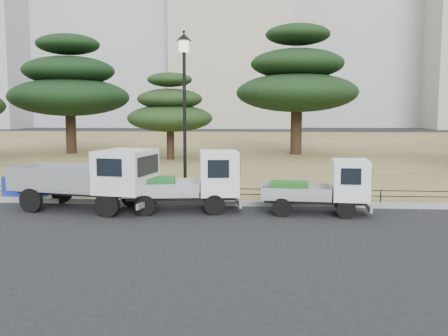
# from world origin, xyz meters

# --- Properties ---
(ground) EXTENTS (220.00, 220.00, 0.00)m
(ground) POSITION_xyz_m (0.00, 0.00, 0.00)
(ground) COLOR black
(lawn) EXTENTS (120.00, 56.00, 0.15)m
(lawn) POSITION_xyz_m (0.00, 30.60, 0.07)
(lawn) COLOR olive
(lawn) RESTS_ON ground
(curb) EXTENTS (120.00, 0.25, 0.16)m
(curb) POSITION_xyz_m (0.00, 2.60, 0.08)
(curb) COLOR gray
(curb) RESTS_ON ground
(truck_large) EXTENTS (4.61, 2.48, 1.91)m
(truck_large) POSITION_xyz_m (-4.06, 1.45, 1.06)
(truck_large) COLOR black
(truck_large) RESTS_ON ground
(truck_kei_front) EXTENTS (3.65, 1.95, 1.84)m
(truck_kei_front) POSITION_xyz_m (-0.98, 1.62, 0.92)
(truck_kei_front) COLOR black
(truck_kei_front) RESTS_ON ground
(truck_kei_rear) EXTENTS (3.19, 1.52, 1.63)m
(truck_kei_rear) POSITION_xyz_m (3.03, 1.50, 0.81)
(truck_kei_rear) COLOR black
(truck_kei_rear) RESTS_ON ground
(street_lamp) EXTENTS (0.49, 0.49, 5.43)m
(street_lamp) POSITION_xyz_m (-1.38, 2.90, 3.82)
(street_lamp) COLOR black
(street_lamp) RESTS_ON lawn
(pipe_fence) EXTENTS (38.00, 0.04, 0.40)m
(pipe_fence) POSITION_xyz_m (0.00, 2.75, 0.44)
(pipe_fence) COLOR black
(pipe_fence) RESTS_ON lawn
(tarp_pile) EXTENTS (1.59, 1.24, 0.99)m
(tarp_pile) POSITION_xyz_m (-6.98, 3.32, 0.55)
(tarp_pile) COLOR #1423A2
(tarp_pile) RESTS_ON lawn
(pine_west_near) EXTENTS (8.16, 8.16, 8.16)m
(pine_west_near) POSITION_xyz_m (-12.24, 20.35, 4.86)
(pine_west_near) COLOR black
(pine_west_near) RESTS_ON lawn
(pine_center_left) EXTENTS (5.16, 5.16, 5.24)m
(pine_center_left) POSITION_xyz_m (-4.48, 16.48, 3.18)
(pine_center_left) COLOR black
(pine_center_left) RESTS_ON lawn
(pine_center_right) EXTENTS (8.19, 8.19, 8.69)m
(pine_center_right) POSITION_xyz_m (3.37, 20.80, 5.19)
(pine_center_right) COLOR black
(pine_center_right) RESTS_ON lawn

